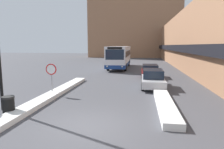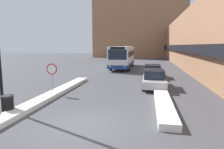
{
  "view_description": "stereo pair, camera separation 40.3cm",
  "coord_description": "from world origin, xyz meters",
  "px_view_note": "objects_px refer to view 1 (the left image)",
  "views": [
    {
      "loc": [
        2.25,
        -7.86,
        3.39
      ],
      "look_at": [
        0.29,
        5.41,
        1.44
      ],
      "focal_mm": 32.0,
      "sensor_mm": 36.0,
      "label": 1
    },
    {
      "loc": [
        2.65,
        -7.79,
        3.39
      ],
      "look_at": [
        0.29,
        5.41,
        1.44
      ],
      "focal_mm": 32.0,
      "sensor_mm": 36.0,
      "label": 2
    }
  ],
  "objects_px": {
    "parked_car_middle": "(150,71)",
    "parked_car_front": "(153,79)",
    "trash_bin": "(9,106)",
    "stop_sign": "(51,72)",
    "street_lamp": "(1,29)",
    "city_bus": "(120,56)"
  },
  "relations": [
    {
      "from": "parked_car_middle",
      "to": "parked_car_front",
      "type": "bearing_deg",
      "value": -90.0
    },
    {
      "from": "parked_car_front",
      "to": "trash_bin",
      "type": "xyz_separation_m",
      "value": [
        -7.32,
        -7.78,
        -0.25
      ]
    },
    {
      "from": "stop_sign",
      "to": "trash_bin",
      "type": "xyz_separation_m",
      "value": [
        -0.28,
        -4.22,
        -1.09
      ]
    },
    {
      "from": "stop_sign",
      "to": "trash_bin",
      "type": "relative_size",
      "value": 2.28
    },
    {
      "from": "street_lamp",
      "to": "parked_car_middle",
      "type": "bearing_deg",
      "value": 57.77
    },
    {
      "from": "parked_car_middle",
      "to": "street_lamp",
      "type": "distance_m",
      "value": 15.22
    },
    {
      "from": "city_bus",
      "to": "trash_bin",
      "type": "distance_m",
      "value": 21.83
    },
    {
      "from": "city_bus",
      "to": "stop_sign",
      "type": "distance_m",
      "value": 17.59
    },
    {
      "from": "city_bus",
      "to": "trash_bin",
      "type": "bearing_deg",
      "value": -98.13
    },
    {
      "from": "parked_car_front",
      "to": "street_lamp",
      "type": "height_order",
      "value": "street_lamp"
    },
    {
      "from": "city_bus",
      "to": "trash_bin",
      "type": "xyz_separation_m",
      "value": [
        -3.08,
        -21.58,
        -1.29
      ]
    },
    {
      "from": "parked_car_middle",
      "to": "stop_sign",
      "type": "height_order",
      "value": "stop_sign"
    },
    {
      "from": "stop_sign",
      "to": "parked_car_middle",
      "type": "bearing_deg",
      "value": 51.94
    },
    {
      "from": "city_bus",
      "to": "stop_sign",
      "type": "height_order",
      "value": "city_bus"
    },
    {
      "from": "street_lamp",
      "to": "trash_bin",
      "type": "distance_m",
      "value": 3.83
    },
    {
      "from": "street_lamp",
      "to": "trash_bin",
      "type": "relative_size",
      "value": 7.2
    },
    {
      "from": "parked_car_front",
      "to": "trash_bin",
      "type": "distance_m",
      "value": 10.69
    },
    {
      "from": "stop_sign",
      "to": "street_lamp",
      "type": "distance_m",
      "value": 4.49
    },
    {
      "from": "parked_car_middle",
      "to": "street_lamp",
      "type": "relative_size",
      "value": 0.64
    },
    {
      "from": "city_bus",
      "to": "trash_bin",
      "type": "height_order",
      "value": "city_bus"
    },
    {
      "from": "parked_car_front",
      "to": "stop_sign",
      "type": "relative_size",
      "value": 1.98
    },
    {
      "from": "city_bus",
      "to": "stop_sign",
      "type": "xyz_separation_m",
      "value": [
        -2.8,
        -17.36,
        -0.21
      ]
    }
  ]
}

